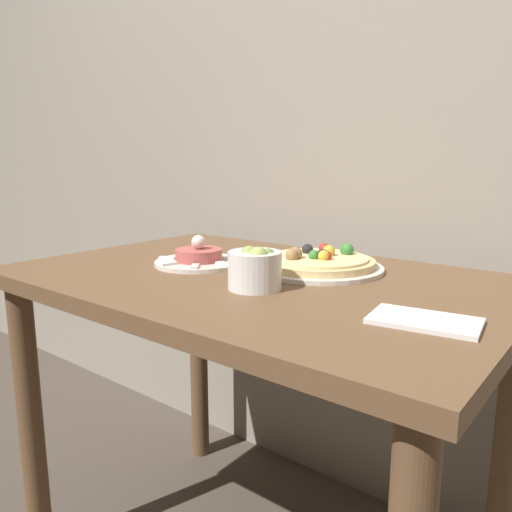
# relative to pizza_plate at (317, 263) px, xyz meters

# --- Properties ---
(back_wall) EXTENTS (8.00, 0.05, 2.60)m
(back_wall) POSITION_rel_pizza_plate_xyz_m (-0.09, 0.36, 0.50)
(back_wall) COLOR gray
(back_wall) RESTS_ON ground_plane
(dining_table) EXTENTS (1.09, 0.72, 0.78)m
(dining_table) POSITION_rel_pizza_plate_xyz_m (-0.09, -0.12, -0.14)
(dining_table) COLOR brown
(dining_table) RESTS_ON ground_plane
(pizza_plate) EXTENTS (0.30, 0.30, 0.06)m
(pizza_plate) POSITION_rel_pizza_plate_xyz_m (0.00, 0.00, 0.00)
(pizza_plate) COLOR silver
(pizza_plate) RESTS_ON dining_table
(tartare_plate) EXTENTS (0.21, 0.21, 0.07)m
(tartare_plate) POSITION_rel_pizza_plate_xyz_m (-0.26, -0.13, -0.00)
(tartare_plate) COLOR silver
(tartare_plate) RESTS_ON dining_table
(small_bowl) EXTENTS (0.11, 0.11, 0.09)m
(small_bowl) POSITION_rel_pizza_plate_xyz_m (-0.01, -0.22, 0.03)
(small_bowl) COLOR white
(small_bowl) RESTS_ON dining_table
(napkin) EXTENTS (0.18, 0.12, 0.01)m
(napkin) POSITION_rel_pizza_plate_xyz_m (0.33, -0.22, -0.01)
(napkin) COLOR white
(napkin) RESTS_ON dining_table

